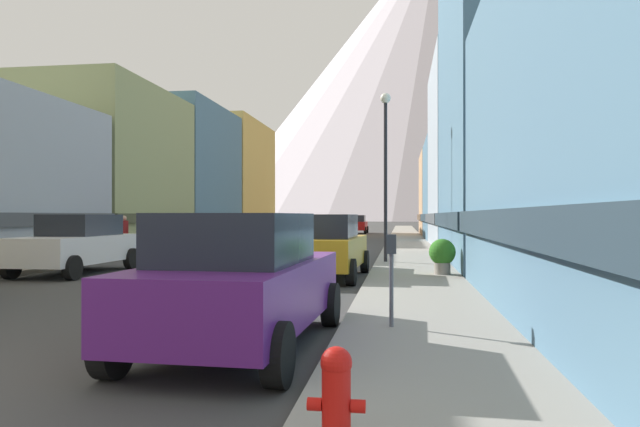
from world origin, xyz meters
TOP-DOWN VIEW (x-y plane):
  - sidewalk_left at (-6.25, 35.00)m, footprint 2.50×100.00m
  - sidewalk_right at (6.25, 35.00)m, footprint 2.50×100.00m
  - storefront_left_2 at (-11.44, 26.26)m, footprint 8.18×10.39m
  - storefront_left_3 at (-10.97, 37.12)m, footprint 7.24×10.94m
  - storefront_left_4 at (-11.82, 49.19)m, footprint 8.94×12.40m
  - storefront_right_1 at (12.03, 16.24)m, footprint 9.35×10.09m
  - storefront_right_2 at (10.87, 26.54)m, footprint 7.03×9.75m
  - storefront_right_3 at (11.09, 35.74)m, footprint 7.47×8.34m
  - storefront_right_4 at (11.14, 44.85)m, footprint 7.58×9.06m
  - car_left_1 at (-3.80, 11.86)m, footprint 2.08×4.41m
  - car_left_2 at (-3.80, 20.10)m, footprint 2.13×4.43m
  - car_left_3 at (-3.80, 28.92)m, footprint 2.13×4.43m
  - car_right_0 at (3.80, 3.22)m, footprint 2.21×4.47m
  - car_right_1 at (3.80, 11.65)m, footprint 2.21×4.47m
  - car_driving_0 at (1.60, 51.00)m, footprint 2.06×4.40m
  - fire_hydrant_near at (5.45, -0.17)m, footprint 0.40×0.22m
  - parking_meter_near at (5.75, 4.20)m, footprint 0.14×0.10m
  - potted_plant_0 at (7.00, 11.75)m, footprint 0.72×0.72m
  - pedestrian_0 at (-6.25, 19.54)m, footprint 0.36×0.36m
  - streetlamp_right at (5.35, 15.78)m, footprint 0.36×0.36m
  - mountain_backdrop at (23.86, 260.00)m, footprint 210.24×210.24m

SIDE VIEW (x-z plane):
  - sidewalk_left at x=-6.25m, z-range 0.00..0.15m
  - sidewalk_right at x=6.25m, z-range 0.00..0.15m
  - fire_hydrant_near at x=5.45m, z-range 0.17..0.88m
  - potted_plant_0 at x=7.00m, z-range 0.21..1.17m
  - pedestrian_0 at x=-6.25m, z-range 0.08..1.68m
  - car_left_1 at x=-3.80m, z-range 0.01..1.79m
  - car_left_2 at x=-3.80m, z-range 0.01..1.79m
  - car_left_3 at x=-3.80m, z-range 0.01..1.79m
  - car_right_0 at x=3.80m, z-range 0.01..1.79m
  - car_right_1 at x=3.80m, z-range 0.01..1.79m
  - car_driving_0 at x=1.60m, z-range 0.01..1.79m
  - parking_meter_near at x=5.75m, z-range 0.35..1.68m
  - storefront_right_3 at x=11.09m, z-range -0.13..6.74m
  - storefront_right_4 at x=11.14m, z-range -0.13..6.86m
  - streetlamp_right at x=5.35m, z-range 1.06..6.92m
  - storefront_left_2 at x=-11.44m, z-range -0.16..8.80m
  - storefront_right_2 at x=10.87m, z-range -0.17..9.66m
  - storefront_left_3 at x=-10.97m, z-range -0.17..9.81m
  - storefront_left_4 at x=-11.82m, z-range -0.17..10.57m
  - storefront_right_1 at x=12.03m, z-range -0.18..11.79m
  - mountain_backdrop at x=23.86m, z-range 0.00..136.22m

